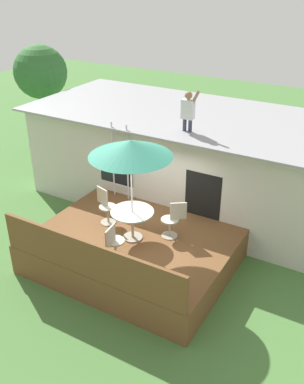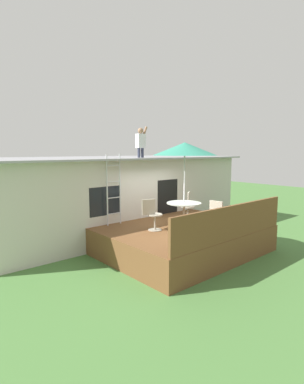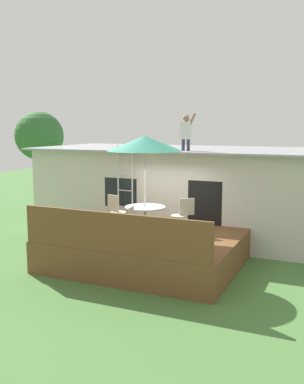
{
  "view_description": "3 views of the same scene",
  "coord_description": "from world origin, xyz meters",
  "px_view_note": "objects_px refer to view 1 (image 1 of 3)",
  "views": [
    {
      "loc": [
        4.83,
        -7.61,
        6.7
      ],
      "look_at": [
        -0.22,
        1.15,
        1.4
      ],
      "focal_mm": 40.5,
      "sensor_mm": 36.0,
      "label": 1
    },
    {
      "loc": [
        -6.68,
        -6.38,
        3.09
      ],
      "look_at": [
        -0.25,
        1.01,
        1.77
      ],
      "focal_mm": 28.57,
      "sensor_mm": 36.0,
      "label": 2
    },
    {
      "loc": [
        4.58,
        -10.05,
        3.57
      ],
      "look_at": [
        -0.39,
        1.14,
        1.71
      ],
      "focal_mm": 40.58,
      "sensor_mm": 36.0,
      "label": 3
    }
  ],
  "objects_px": {
    "patio_chair_right": "(173,220)",
    "patio_chair_near": "(113,243)",
    "patio_table": "(132,217)",
    "person_figure": "(188,109)",
    "patio_umbrella": "(131,148)",
    "patio_chair_left": "(106,206)",
    "step_ladder": "(120,161)",
    "backyard_tree": "(41,73)"
  },
  "relations": [
    {
      "from": "patio_chair_right",
      "to": "patio_chair_near",
      "type": "xyz_separation_m",
      "value": [
        -0.69,
        -1.52,
        0.0
      ]
    },
    {
      "from": "patio_table",
      "to": "patio_chair_near",
      "type": "relative_size",
      "value": 1.13
    },
    {
      "from": "patio_table",
      "to": "person_figure",
      "type": "height_order",
      "value": "person_figure"
    },
    {
      "from": "patio_umbrella",
      "to": "patio_chair_left",
      "type": "bearing_deg",
      "value": 163.14
    },
    {
      "from": "step_ladder",
      "to": "backyard_tree",
      "type": "distance_m",
      "value": 6.4
    },
    {
      "from": "patio_umbrella",
      "to": "backyard_tree",
      "type": "distance_m",
      "value": 8.35
    },
    {
      "from": "patio_table",
      "to": "patio_umbrella",
      "type": "height_order",
      "value": "patio_umbrella"
    },
    {
      "from": "patio_chair_left",
      "to": "patio_chair_right",
      "type": "xyz_separation_m",
      "value": [
        1.8,
        0.26,
        0.0
      ]
    },
    {
      "from": "patio_umbrella",
      "to": "backyard_tree",
      "type": "bearing_deg",
      "value": 146.2
    },
    {
      "from": "patio_umbrella",
      "to": "step_ladder",
      "type": "height_order",
      "value": "patio_umbrella"
    },
    {
      "from": "patio_chair_left",
      "to": "patio_chair_near",
      "type": "height_order",
      "value": "same"
    },
    {
      "from": "patio_umbrella",
      "to": "patio_chair_right",
      "type": "xyz_separation_m",
      "value": [
        0.8,
        0.56,
        -1.89
      ]
    },
    {
      "from": "step_ladder",
      "to": "backyard_tree",
      "type": "bearing_deg",
      "value": 151.44
    },
    {
      "from": "patio_umbrella",
      "to": "patio_chair_near",
      "type": "height_order",
      "value": "patio_umbrella"
    },
    {
      "from": "step_ladder",
      "to": "backyard_tree",
      "type": "relative_size",
      "value": 0.53
    },
    {
      "from": "patio_table",
      "to": "patio_umbrella",
      "type": "distance_m",
      "value": 1.76
    },
    {
      "from": "patio_chair_near",
      "to": "patio_umbrella",
      "type": "bearing_deg",
      "value": 0.0
    },
    {
      "from": "patio_table",
      "to": "step_ladder",
      "type": "height_order",
      "value": "step_ladder"
    },
    {
      "from": "person_figure",
      "to": "patio_chair_left",
      "type": "relative_size",
      "value": 1.21
    },
    {
      "from": "step_ladder",
      "to": "person_figure",
      "type": "relative_size",
      "value": 1.98
    },
    {
      "from": "patio_chair_near",
      "to": "patio_chair_right",
      "type": "bearing_deg",
      "value": -30.99
    },
    {
      "from": "person_figure",
      "to": "backyard_tree",
      "type": "distance_m",
      "value": 7.55
    },
    {
      "from": "patio_chair_right",
      "to": "patio_chair_near",
      "type": "height_order",
      "value": "same"
    },
    {
      "from": "backyard_tree",
      "to": "patio_chair_left",
      "type": "bearing_deg",
      "value": -36.15
    },
    {
      "from": "patio_umbrella",
      "to": "step_ladder",
      "type": "xyz_separation_m",
      "value": [
        -1.42,
        1.64,
        -1.25
      ]
    },
    {
      "from": "patio_chair_right",
      "to": "patio_umbrella",
      "type": "bearing_deg",
      "value": -0.0
    },
    {
      "from": "patio_table",
      "to": "patio_chair_left",
      "type": "bearing_deg",
      "value": 163.14
    },
    {
      "from": "step_ladder",
      "to": "patio_chair_right",
      "type": "height_order",
      "value": "step_ladder"
    },
    {
      "from": "patio_chair_left",
      "to": "backyard_tree",
      "type": "bearing_deg",
      "value": 160.71
    },
    {
      "from": "patio_chair_right",
      "to": "patio_chair_near",
      "type": "relative_size",
      "value": 1.0
    },
    {
      "from": "patio_chair_left",
      "to": "patio_chair_right",
      "type": "relative_size",
      "value": 1.0
    },
    {
      "from": "patio_chair_right",
      "to": "patio_chair_near",
      "type": "distance_m",
      "value": 1.67
    },
    {
      "from": "patio_chair_near",
      "to": "backyard_tree",
      "type": "height_order",
      "value": "backyard_tree"
    },
    {
      "from": "backyard_tree",
      "to": "patio_chair_near",
      "type": "bearing_deg",
      "value": -38.5
    },
    {
      "from": "person_figure",
      "to": "patio_chair_right",
      "type": "height_order",
      "value": "person_figure"
    },
    {
      "from": "step_ladder",
      "to": "patio_chair_right",
      "type": "distance_m",
      "value": 2.56
    },
    {
      "from": "patio_chair_right",
      "to": "step_ladder",
      "type": "bearing_deg",
      "value": -60.83
    },
    {
      "from": "patio_table",
      "to": "person_figure",
      "type": "distance_m",
      "value": 3.16
    },
    {
      "from": "patio_table",
      "to": "patio_umbrella",
      "type": "relative_size",
      "value": 0.41
    },
    {
      "from": "patio_umbrella",
      "to": "person_figure",
      "type": "height_order",
      "value": "person_figure"
    },
    {
      "from": "person_figure",
      "to": "patio_chair_near",
      "type": "xyz_separation_m",
      "value": [
        -0.14,
        -3.33,
        -2.21
      ]
    },
    {
      "from": "patio_umbrella",
      "to": "step_ladder",
      "type": "bearing_deg",
      "value": 130.9
    }
  ]
}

